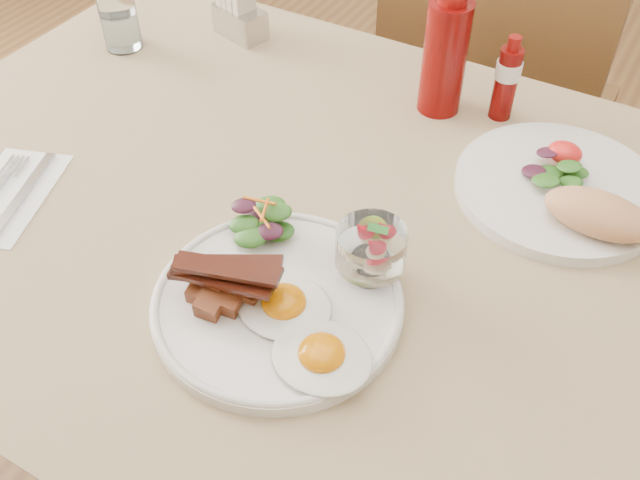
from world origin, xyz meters
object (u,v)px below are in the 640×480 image
Objects in this scene: chair_far at (490,108)px; main_plate at (278,304)px; table at (336,268)px; sugar_caddy at (239,16)px; ketchup_bottle at (445,56)px; second_plate at (568,192)px; hot_sauce_bottle at (507,79)px; fruit_cup at (371,248)px; water_glass at (120,21)px.

chair_far reaches higher than main_plate.
sugar_caddy is (-0.37, 0.33, 0.12)m from table.
ketchup_bottle is at bearing 87.53° from table.
main_plate is 1.04× the size of second_plate.
hot_sauce_bottle is at bearing -73.83° from chair_far.
hot_sauce_bottle reaches higher than main_plate.
ketchup_bottle reaches higher than fruit_cup.
hot_sauce_bottle is at bearing 79.51° from main_plate.
chair_far is 8.85× the size of water_glass.
table is at bearing -25.53° from sugar_caddy.
main_plate is at bearing -89.19° from chair_far.
table is at bearing 94.20° from main_plate.
table is at bearing -90.00° from chair_far.
second_plate is at bearing 36.00° from table.
hot_sauce_bottle is (0.02, 0.39, 0.00)m from fruit_cup.
chair_far is 4.95× the size of ketchup_bottle.
table is 0.34m from ketchup_bottle.
ketchup_bottle reaches higher than second_plate.
ketchup_bottle is 1.79× the size of water_glass.
ketchup_bottle is (0.00, 0.45, 0.08)m from main_plate.
hot_sauce_bottle reaches higher than table.
main_plate is at bearing -100.49° from hot_sauce_bottle.
ketchup_bottle is (-0.23, 0.12, 0.07)m from second_plate.
fruit_cup is 0.43× the size of ketchup_bottle.
table is 12.66× the size of water_glass.
ketchup_bottle reaches higher than sugar_caddy.
main_plate is at bearing -131.13° from fruit_cup.
fruit_cup is 0.61m from sugar_caddy.
table is 16.62× the size of fruit_cup.
hot_sauce_bottle is at bearing 15.05° from sugar_caddy.
ketchup_bottle is (0.01, 0.29, 0.18)m from table.
sugar_caddy is (-0.38, 0.48, 0.03)m from main_plate.
main_plate is 0.62m from sugar_caddy.
second_plate is 2.66× the size of sugar_caddy.
sugar_caddy is (-0.37, -0.34, 0.26)m from chair_far.
table is 10.30× the size of hot_sauce_bottle.
hot_sauce_bottle is (0.09, 0.48, 0.05)m from main_plate.
water_glass is (-0.52, 0.20, 0.13)m from table.
hot_sauce_bottle reaches higher than second_plate.
second_plate is 2.09× the size of hot_sauce_bottle.
sugar_caddy is at bearing -137.46° from chair_far.
water_glass is (-0.60, 0.27, -0.01)m from fruit_cup.
main_plate is at bearing -124.44° from second_plate.
water_glass is at bearing -169.77° from ketchup_bottle.
second_plate is 0.27m from ketchup_bottle.
sugar_caddy is at bearing 128.17° from main_plate.
chair_far reaches higher than fruit_cup.
sugar_caddy is at bearing 138.41° from fruit_cup.
fruit_cup is at bearing 48.87° from main_plate.
second_plate is 1.44× the size of ketchup_bottle.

